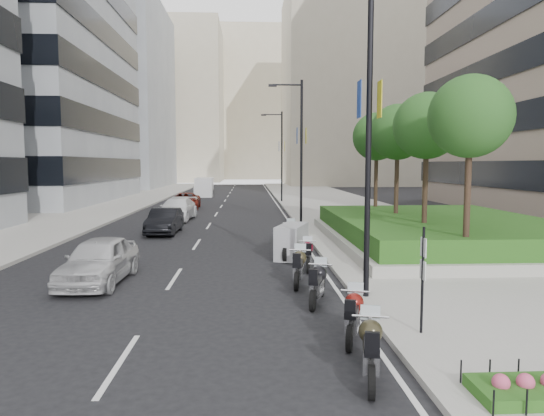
{
  "coord_description": "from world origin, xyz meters",
  "views": [
    {
      "loc": [
        1.02,
        -12.2,
        3.85
      ],
      "look_at": [
        2.0,
        8.12,
        2.0
      ],
      "focal_mm": 32.0,
      "sensor_mm": 36.0,
      "label": 1
    }
  ],
  "objects": [
    {
      "name": "ground",
      "position": [
        0.0,
        0.0,
        0.0
      ],
      "size": [
        160.0,
        160.0,
        0.0
      ],
      "primitive_type": "plane",
      "color": "black",
      "rests_on": "ground"
    },
    {
      "name": "motorcycle_0",
      "position": [
        3.19,
        -3.89,
        0.55
      ],
      "size": [
        0.73,
        2.03,
        1.02
      ],
      "rotation": [
        0.0,
        0.0,
        1.35
      ],
      "color": "black",
      "rests_on": "ground"
    },
    {
      "name": "parking_sign",
      "position": [
        4.8,
        -2.0,
        1.46
      ],
      "size": [
        0.06,
        0.32,
        2.5
      ],
      "color": "black",
      "rests_on": "ground"
    },
    {
      "name": "lamp_post_2",
      "position": [
        4.14,
        36.0,
        5.07
      ],
      "size": [
        2.34,
        0.45,
        9.0
      ],
      "color": "black",
      "rests_on": "ground"
    },
    {
      "name": "building_cream_left",
      "position": [
        -18.0,
        100.0,
        17.0
      ],
      "size": [
        26.0,
        24.0,
        34.0
      ],
      "primitive_type": "cube",
      "color": "#B7AD93",
      "rests_on": "ground"
    },
    {
      "name": "hedge",
      "position": [
        10.0,
        10.0,
        0.95
      ],
      "size": [
        9.4,
        13.4,
        0.8
      ],
      "primitive_type": "cube",
      "color": "#194F16",
      "rests_on": "planter"
    },
    {
      "name": "motorcycle_6",
      "position": [
        2.82,
        9.62,
        0.6
      ],
      "size": [
        0.91,
        2.21,
        1.13
      ],
      "rotation": [
        0.0,
        0.0,
        1.28
      ],
      "color": "black",
      "rests_on": "ground"
    },
    {
      "name": "lane_centre",
      "position": [
        -1.5,
        30.0,
        0.01
      ],
      "size": [
        0.12,
        100.0,
        0.01
      ],
      "primitive_type": "cube",
      "color": "silver",
      "rests_on": "ground"
    },
    {
      "name": "motorcycle_3",
      "position": [
        2.61,
        2.99,
        0.56
      ],
      "size": [
        0.71,
        2.1,
        1.05
      ],
      "rotation": [
        0.0,
        0.0,
        1.38
      ],
      "color": "black",
      "rests_on": "ground"
    },
    {
      "name": "building_cream_right",
      "position": [
        22.0,
        80.0,
        18.0
      ],
      "size": [
        28.0,
        24.0,
        36.0
      ],
      "primitive_type": "cube",
      "color": "#B7AD93",
      "rests_on": "ground"
    },
    {
      "name": "tree_1",
      "position": [
        8.5,
        8.0,
        5.42
      ],
      "size": [
        2.8,
        2.8,
        6.3
      ],
      "color": "#332319",
      "rests_on": "planter"
    },
    {
      "name": "lamp_post_1",
      "position": [
        4.14,
        18.0,
        5.07
      ],
      "size": [
        2.34,
        0.45,
        9.0
      ],
      "color": "black",
      "rests_on": "ground"
    },
    {
      "name": "car_d",
      "position": [
        -4.4,
        29.42,
        0.7
      ],
      "size": [
        2.53,
        5.13,
        1.4
      ],
      "primitive_type": "imported",
      "rotation": [
        0.0,
        0.0,
        0.04
      ],
      "color": "maroon",
      "rests_on": "ground"
    },
    {
      "name": "motorcycle_4",
      "position": [
        3.17,
        5.25,
        0.52
      ],
      "size": [
        0.66,
        1.97,
        0.98
      ],
      "rotation": [
        0.0,
        0.0,
        1.47
      ],
      "color": "black",
      "rests_on": "ground"
    },
    {
      "name": "building_grey_far",
      "position": [
        -24.0,
        70.0,
        15.0
      ],
      "size": [
        22.0,
        26.0,
        30.0
      ],
      "primitive_type": "cube",
      "color": "gray",
      "rests_on": "ground"
    },
    {
      "name": "flower_bed",
      "position": [
        5.6,
        -5.0,
        0.25
      ],
      "size": [
        2.0,
        1.0,
        0.2
      ],
      "primitive_type": "cube",
      "color": "#194F16",
      "rests_on": "sidewalk_right"
    },
    {
      "name": "sidewalk_right",
      "position": [
        9.0,
        30.0,
        0.07
      ],
      "size": [
        10.0,
        100.0,
        0.15
      ],
      "primitive_type": "cube",
      "color": "#9E9B93",
      "rests_on": "ground"
    },
    {
      "name": "car_b",
      "position": [
        -3.65,
        14.67,
        0.7
      ],
      "size": [
        1.56,
        4.27,
        1.4
      ],
      "primitive_type": "imported",
      "rotation": [
        0.0,
        0.0,
        -0.02
      ],
      "color": "black",
      "rests_on": "ground"
    },
    {
      "name": "delivery_van",
      "position": [
        -4.31,
        45.82,
        1.04
      ],
      "size": [
        2.19,
        5.35,
        2.22
      ],
      "rotation": [
        0.0,
        0.0,
        0.03
      ],
      "color": "silver",
      "rests_on": "ground"
    },
    {
      "name": "lane_edge",
      "position": [
        3.7,
        30.0,
        0.01
      ],
      "size": [
        0.12,
        100.0,
        0.01
      ],
      "primitive_type": "cube",
      "color": "silver",
      "rests_on": "ground"
    },
    {
      "name": "tree_3",
      "position": [
        8.5,
        16.0,
        5.42
      ],
      "size": [
        2.8,
        2.8,
        6.3
      ],
      "color": "#332319",
      "rests_on": "planter"
    },
    {
      "name": "planter",
      "position": [
        10.0,
        10.0,
        0.35
      ],
      "size": [
        10.0,
        14.0,
        0.4
      ],
      "primitive_type": "cube",
      "color": "#A2A197",
      "rests_on": "sidewalk_right"
    },
    {
      "name": "building_cream_centre",
      "position": [
        2.0,
        120.0,
        19.0
      ],
      "size": [
        30.0,
        24.0,
        38.0
      ],
      "primitive_type": "cube",
      "color": "#B7AD93",
      "rests_on": "ground"
    },
    {
      "name": "motorcycle_2",
      "position": [
        2.92,
        0.88,
        0.54
      ],
      "size": [
        0.85,
        1.99,
        1.02
      ],
      "rotation": [
        0.0,
        0.0,
        1.26
      ],
      "color": "black",
      "rests_on": "ground"
    },
    {
      "name": "tree_2",
      "position": [
        8.5,
        12.0,
        5.42
      ],
      "size": [
        2.8,
        2.8,
        6.3
      ],
      "color": "#332319",
      "rests_on": "planter"
    },
    {
      "name": "motorcycle_1",
      "position": [
        3.3,
        -1.91,
        0.53
      ],
      "size": [
        0.82,
        1.92,
        0.99
      ],
      "rotation": [
        0.0,
        0.0,
        1.26
      ],
      "color": "black",
      "rests_on": "ground"
    },
    {
      "name": "car_a",
      "position": [
        -3.84,
        3.5,
        0.75
      ],
      "size": [
        1.91,
        4.44,
        1.49
      ],
      "primitive_type": "imported",
      "rotation": [
        0.0,
        0.0,
        -0.03
      ],
      "color": "silver",
      "rests_on": "ground"
    },
    {
      "name": "car_c",
      "position": [
        -3.91,
        21.19,
        0.76
      ],
      "size": [
        2.52,
        5.36,
        1.51
      ],
      "primitive_type": "imported",
      "rotation": [
        0.0,
        0.0,
        -0.08
      ],
      "color": "white",
      "rests_on": "ground"
    },
    {
      "name": "sidewalk_left",
      "position": [
        -12.0,
        30.0,
        0.07
      ],
      "size": [
        8.0,
        100.0,
        0.15
      ],
      "primitive_type": "cube",
      "color": "#9E9B93",
      "rests_on": "ground"
    },
    {
      "name": "tree_0",
      "position": [
        8.5,
        4.0,
        5.42
      ],
      "size": [
        2.8,
        2.8,
        6.3
      ],
      "color": "#332319",
      "rests_on": "planter"
    },
    {
      "name": "motorcycle_5",
      "position": [
        2.77,
        7.34,
        0.69
      ],
      "size": [
        1.61,
        2.45,
        1.38
      ],
      "rotation": [
        0.0,
        0.0,
        1.24
      ],
      "color": "black",
      "rests_on": "ground"
    },
    {
      "name": "lamp_post_0",
      "position": [
        4.14,
        1.0,
        5.07
      ],
      "size": [
        2.34,
        0.45,
        9.0
      ],
      "color": "black",
      "rests_on": "ground"
    }
  ]
}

